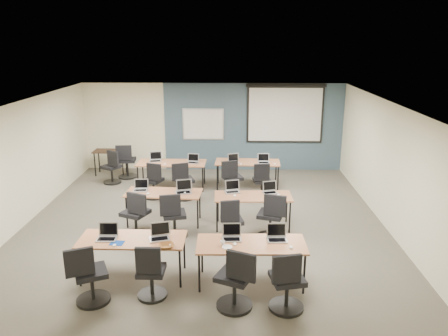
{
  "coord_description": "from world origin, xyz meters",
  "views": [
    {
      "loc": [
        0.65,
        -8.82,
        4.01
      ],
      "look_at": [
        0.43,
        0.4,
        1.25
      ],
      "focal_mm": 35.0,
      "sensor_mm": 36.0,
      "label": 1
    }
  ],
  "objects_px": {
    "laptop_11": "(264,160)",
    "task_chair_8": "(154,183)",
    "whiteboard": "(203,124)",
    "laptop_8": "(155,159)",
    "task_chair_9": "(183,184)",
    "training_table_front_right": "(251,246)",
    "laptop_6": "(232,189)",
    "training_table_back_right": "(247,163)",
    "laptop_1": "(160,235)",
    "laptop_7": "(270,190)",
    "task_chair_5": "(173,219)",
    "projector_screen": "(285,111)",
    "task_chair_4": "(136,218)",
    "task_chair_2": "(236,284)",
    "spare_chair_a": "(127,164)",
    "task_chair_0": "(89,279)",
    "task_chair_3": "(287,286)",
    "laptop_9": "(193,160)",
    "training_table_mid_left": "(164,194)",
    "laptop_0": "(107,235)",
    "laptop_10": "(233,160)",
    "training_table_mid_right": "(253,198)",
    "training_table_back_left": "(172,164)",
    "task_chair_6": "(232,224)",
    "laptop_3": "(277,236)",
    "utility_table": "(110,153)",
    "laptop_5": "(184,189)",
    "task_chair_1": "(151,276)",
    "task_chair_11": "(262,184)",
    "training_table_front_left": "(132,241)",
    "laptop_4": "(141,188)",
    "laptop_2": "(232,235)",
    "spare_chair_b": "(112,170)",
    "task_chair_7": "(271,220)"
  },
  "relations": [
    {
      "from": "projector_screen",
      "to": "laptop_0",
      "type": "bearing_deg",
      "value": -119.61
    },
    {
      "from": "task_chair_9",
      "to": "training_table_front_right",
      "type": "bearing_deg",
      "value": -87.76
    },
    {
      "from": "laptop_6",
      "to": "laptop_7",
      "type": "relative_size",
      "value": 1.04
    },
    {
      "from": "laptop_3",
      "to": "laptop_11",
      "type": "relative_size",
      "value": 1.06
    },
    {
      "from": "task_chair_3",
      "to": "task_chair_6",
      "type": "relative_size",
      "value": 1.07
    },
    {
      "from": "laptop_9",
      "to": "training_table_mid_left",
      "type": "bearing_deg",
      "value": -91.52
    },
    {
      "from": "training_table_back_right",
      "to": "laptop_1",
      "type": "relative_size",
      "value": 5.28
    },
    {
      "from": "whiteboard",
      "to": "laptop_8",
      "type": "xyz_separation_m",
      "value": [
        -1.22,
        -1.65,
        -0.66
      ]
    },
    {
      "from": "utility_table",
      "to": "training_table_back_right",
      "type": "bearing_deg",
      "value": -14.02
    },
    {
      "from": "training_table_mid_right",
      "to": "laptop_2",
      "type": "height_order",
      "value": "laptop_2"
    },
    {
      "from": "laptop_1",
      "to": "laptop_6",
      "type": "xyz_separation_m",
      "value": [
        1.22,
        2.37,
        -0.0
      ]
    },
    {
      "from": "whiteboard",
      "to": "training_table_mid_left",
      "type": "relative_size",
      "value": 0.77
    },
    {
      "from": "training_table_front_left",
      "to": "laptop_4",
      "type": "xyz_separation_m",
      "value": [
        -0.36,
        2.45,
        0.1
      ]
    },
    {
      "from": "projector_screen",
      "to": "task_chair_4",
      "type": "distance_m",
      "value": 6.25
    },
    {
      "from": "task_chair_4",
      "to": "laptop_11",
      "type": "relative_size",
      "value": 3.25
    },
    {
      "from": "task_chair_2",
      "to": "laptop_4",
      "type": "distance_m",
      "value": 3.98
    },
    {
      "from": "laptop_6",
      "to": "task_chair_3",
      "type": "bearing_deg",
      "value": -91.48
    },
    {
      "from": "laptop_7",
      "to": "spare_chair_a",
      "type": "height_order",
      "value": "spare_chair_a"
    },
    {
      "from": "projector_screen",
      "to": "task_chair_4",
      "type": "xyz_separation_m",
      "value": [
        -3.57,
        -4.92,
        -1.46
      ]
    },
    {
      "from": "task_chair_2",
      "to": "laptop_9",
      "type": "xyz_separation_m",
      "value": [
        -1.16,
        5.63,
        0.36
      ]
    },
    {
      "from": "task_chair_0",
      "to": "laptop_9",
      "type": "height_order",
      "value": "task_chair_0"
    },
    {
      "from": "laptop_11",
      "to": "task_chair_8",
      "type": "bearing_deg",
      "value": -163.5
    },
    {
      "from": "laptop_1",
      "to": "laptop_11",
      "type": "relative_size",
      "value": 1.06
    },
    {
      "from": "laptop_5",
      "to": "task_chair_8",
      "type": "relative_size",
      "value": 0.36
    },
    {
      "from": "training_table_front_right",
      "to": "spare_chair_a",
      "type": "distance_m",
      "value": 6.69
    },
    {
      "from": "task_chair_6",
      "to": "laptop_11",
      "type": "bearing_deg",
      "value": 63.14
    },
    {
      "from": "laptop_4",
      "to": "task_chair_7",
      "type": "height_order",
      "value": "task_chair_7"
    },
    {
      "from": "projector_screen",
      "to": "laptop_7",
      "type": "height_order",
      "value": "projector_screen"
    },
    {
      "from": "laptop_3",
      "to": "task_chair_2",
      "type": "bearing_deg",
      "value": -129.54
    },
    {
      "from": "laptop_6",
      "to": "laptop_9",
      "type": "relative_size",
      "value": 1.04
    },
    {
      "from": "whiteboard",
      "to": "task_chair_0",
      "type": "height_order",
      "value": "whiteboard"
    },
    {
      "from": "training_table_mid_right",
      "to": "task_chair_6",
      "type": "relative_size",
      "value": 1.75
    },
    {
      "from": "task_chair_9",
      "to": "task_chair_5",
      "type": "bearing_deg",
      "value": -108.2
    },
    {
      "from": "training_table_mid_right",
      "to": "training_table_back_left",
      "type": "bearing_deg",
      "value": 127.7
    },
    {
      "from": "training_table_back_right",
      "to": "spare_chair_b",
      "type": "distance_m",
      "value": 3.85
    },
    {
      "from": "spare_chair_a",
      "to": "laptop_3",
      "type": "bearing_deg",
      "value": -60.76
    },
    {
      "from": "laptop_7",
      "to": "laptop_11",
      "type": "height_order",
      "value": "laptop_11"
    },
    {
      "from": "laptop_4",
      "to": "task_chair_2",
      "type": "bearing_deg",
      "value": -61.82
    },
    {
      "from": "training_table_front_right",
      "to": "laptop_2",
      "type": "height_order",
      "value": "laptop_2"
    },
    {
      "from": "task_chair_1",
      "to": "task_chair_11",
      "type": "bearing_deg",
      "value": 66.75
    },
    {
      "from": "laptop_0",
      "to": "task_chair_6",
      "type": "distance_m",
      "value": 2.56
    },
    {
      "from": "laptop_2",
      "to": "laptop_4",
      "type": "height_order",
      "value": "laptop_2"
    },
    {
      "from": "training_table_front_right",
      "to": "laptop_6",
      "type": "bearing_deg",
      "value": 96.36
    },
    {
      "from": "training_table_back_left",
      "to": "task_chair_2",
      "type": "distance_m",
      "value": 5.9
    },
    {
      "from": "training_table_mid_left",
      "to": "laptop_10",
      "type": "height_order",
      "value": "laptop_10"
    },
    {
      "from": "laptop_1",
      "to": "task_chair_8",
      "type": "relative_size",
      "value": 0.34
    },
    {
      "from": "task_chair_6",
      "to": "laptop_6",
      "type": "bearing_deg",
      "value": 76.86
    },
    {
      "from": "training_table_front_right",
      "to": "laptop_11",
      "type": "xyz_separation_m",
      "value": [
        0.51,
        4.91,
        0.1
      ]
    },
    {
      "from": "task_chair_2",
      "to": "spare_chair_a",
      "type": "xyz_separation_m",
      "value": [
        -3.22,
        6.48,
        -0.0
      ]
    },
    {
      "from": "whiteboard",
      "to": "training_table_back_right",
      "type": "distance_m",
      "value": 2.26
    }
  ]
}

